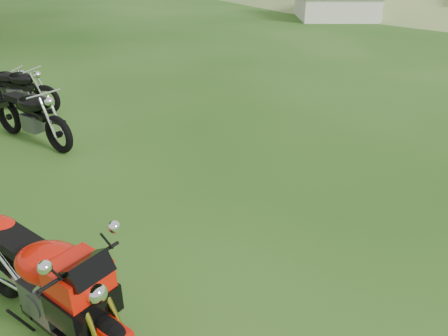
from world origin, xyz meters
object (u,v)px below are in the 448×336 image
(sport_motorcycle, at_px, (43,275))
(vintage_moto_b, at_px, (30,114))
(vintage_moto_d, at_px, (16,88))
(vintage_moto_c, at_px, (1,86))

(sport_motorcycle, xyz_separation_m, vintage_moto_b, (-2.74, 3.65, -0.12))
(vintage_moto_b, bearing_deg, vintage_moto_d, 155.32)
(vintage_moto_b, bearing_deg, vintage_moto_c, 160.74)
(vintage_moto_b, distance_m, vintage_moto_d, 1.90)
(sport_motorcycle, bearing_deg, vintage_moto_b, 150.16)
(sport_motorcycle, height_order, vintage_moto_c, sport_motorcycle)
(vintage_moto_d, bearing_deg, vintage_moto_c, 156.72)
(vintage_moto_c, xyz_separation_m, vintage_moto_d, (0.54, -0.22, 0.05))
(sport_motorcycle, xyz_separation_m, vintage_moto_c, (-4.60, 5.24, -0.20))
(vintage_moto_c, relative_size, vintage_moto_d, 0.90)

